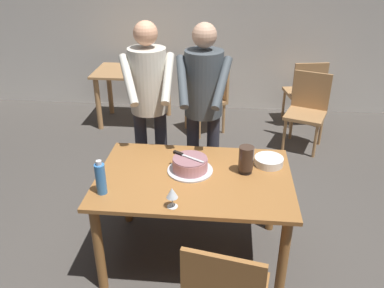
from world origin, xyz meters
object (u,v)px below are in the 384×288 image
object	(u,v)px
cake_on_platter	(190,165)
person_cutting_cake	(203,101)
background_table	(133,82)
cake_knife	(182,155)
background_chair_1	(210,95)
background_chair_2	(305,90)
main_dining_table	(194,189)
wine_glass_near	(172,193)
person_standing_beside	(149,98)
water_bottle	(101,178)
background_chair_0	(307,108)
hurricane_lamp	(246,160)
plate_stack	(269,161)

from	to	relation	value
cake_on_platter	person_cutting_cake	size ratio (longest dim) A/B	0.20
background_table	cake_knife	bearing A→B (deg)	-68.91
background_chair_1	background_chair_2	xyz separation A→B (m)	(1.26, 0.30, 0.00)
cake_on_platter	background_chair_1	bearing A→B (deg)	89.35
cake_knife	background_table	xyz separation A→B (m)	(-0.96, 2.48, -0.29)
main_dining_table	background_chair_2	distance (m)	2.99
cake_on_platter	wine_glass_near	world-z (taller)	wine_glass_near
background_table	background_chair_1	distance (m)	1.06
cake_on_platter	cake_knife	size ratio (longest dim) A/B	1.40
background_chair_1	background_chair_2	size ratio (longest dim) A/B	1.00
cake_on_platter	cake_knife	bearing A→B (deg)	149.36
background_table	person_standing_beside	bearing A→B (deg)	-72.26
wine_glass_near	water_bottle	bearing A→B (deg)	167.10
background_chair_0	background_chair_2	distance (m)	0.65
water_bottle	hurricane_lamp	world-z (taller)	water_bottle
main_dining_table	background_chair_2	bearing A→B (deg)	65.38
person_standing_beside	background_chair_0	world-z (taller)	person_standing_beside
water_bottle	hurricane_lamp	bearing A→B (deg)	20.36
background_table	background_chair_0	xyz separation A→B (m)	(2.23, -0.51, -0.09)
cake_knife	wine_glass_near	size ratio (longest dim) A/B	1.69
wine_glass_near	background_table	world-z (taller)	wine_glass_near
background_chair_0	person_standing_beside	bearing A→B (deg)	-140.19
background_chair_1	wine_glass_near	bearing A→B (deg)	-91.96
background_chair_1	person_cutting_cake	bearing A→B (deg)	-89.13
water_bottle	person_cutting_cake	distance (m)	1.16
water_bottle	person_standing_beside	size ratio (longest dim) A/B	0.15
main_dining_table	wine_glass_near	world-z (taller)	wine_glass_near
cake_knife	person_cutting_cake	size ratio (longest dim) A/B	0.14
plate_stack	person_standing_beside	bearing A→B (deg)	154.06
plate_stack	cake_knife	bearing A→B (deg)	-169.76
person_cutting_cake	cake_on_platter	bearing A→B (deg)	-94.92
background_table	background_chair_1	xyz separation A→B (m)	(1.05, -0.17, -0.09)
water_bottle	person_cutting_cake	size ratio (longest dim) A/B	0.15
water_bottle	background_table	world-z (taller)	water_bottle
cake_knife	background_chair_0	distance (m)	2.37
person_standing_beside	background_chair_0	distance (m)	2.20
hurricane_lamp	background_chair_0	world-z (taller)	hurricane_lamp
cake_on_platter	background_chair_0	xyz separation A→B (m)	(1.21, 2.00, -0.31)
main_dining_table	water_bottle	distance (m)	0.70
main_dining_table	background_table	bearing A→B (deg)	112.21
background_chair_1	cake_knife	bearing A→B (deg)	-92.18
plate_stack	background_chair_2	bearing A→B (deg)	74.48
water_bottle	person_standing_beside	xyz separation A→B (m)	(0.15, 0.99, 0.21)
wine_glass_near	water_bottle	xyz separation A→B (m)	(-0.50, 0.11, 0.01)
hurricane_lamp	person_cutting_cake	xyz separation A→B (m)	(-0.36, 0.59, 0.22)
main_dining_table	background_chair_1	xyz separation A→B (m)	(-0.01, 2.42, -0.15)
cake_knife	hurricane_lamp	size ratio (longest dim) A/B	1.16
main_dining_table	background_chair_2	xyz separation A→B (m)	(1.24, 2.72, -0.15)
cake_knife	background_table	distance (m)	2.68
person_cutting_cake	background_chair_2	size ratio (longest dim) A/B	1.91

